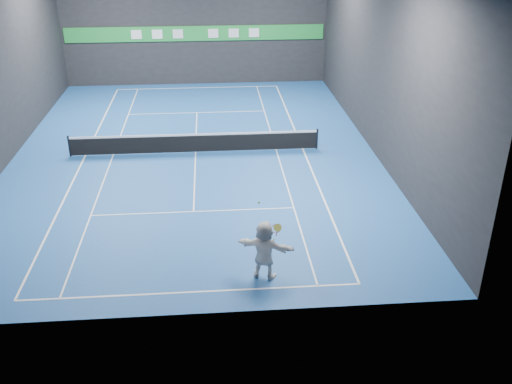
{
  "coord_description": "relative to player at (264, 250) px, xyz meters",
  "views": [
    {
      "loc": [
        0.85,
        -26.95,
        10.91
      ],
      "look_at": [
        2.43,
        -7.85,
        1.5
      ],
      "focal_mm": 40.0,
      "sensor_mm": 36.0,
      "label": 1
    }
  ],
  "objects": [
    {
      "name": "tennis_racket",
      "position": [
        0.36,
        0.05,
        0.69
      ],
      "size": [
        0.44,
        0.3,
        0.72
      ],
      "color": "red",
      "rests_on": "player"
    },
    {
      "name": "sponsor_banner",
      "position": [
        -2.43,
        24.13,
        2.47
      ],
      "size": [
        17.64,
        0.11,
        1.0
      ],
      "color": "green",
      "rests_on": "wall_back"
    },
    {
      "name": "sideline_singles_right",
      "position": [
        1.68,
        11.2,
        -1.03
      ],
      "size": [
        0.06,
        23.78,
        0.01
      ],
      "primitive_type": "cube",
      "color": "white",
      "rests_on": "ground"
    },
    {
      "name": "service_line_near",
      "position": [
        -2.43,
        4.8,
        -1.03
      ],
      "size": [
        8.23,
        0.06,
        0.01
      ],
      "primitive_type": "cube",
      "color": "white",
      "rests_on": "ground"
    },
    {
      "name": "sideline_singles_left",
      "position": [
        -6.54,
        11.2,
        -1.03
      ],
      "size": [
        0.06,
        23.78,
        0.01
      ],
      "primitive_type": "cube",
      "color": "white",
      "rests_on": "ground"
    },
    {
      "name": "wall_front",
      "position": [
        -2.43,
        -1.8,
        3.47
      ],
      "size": [
        18.0,
        0.1,
        9.0
      ],
      "primitive_type": "cube",
      "color": "black",
      "rests_on": "ground"
    },
    {
      "name": "center_service_line",
      "position": [
        -2.43,
        11.2,
        -1.03
      ],
      "size": [
        0.06,
        12.8,
        0.01
      ],
      "primitive_type": "cube",
      "color": "white",
      "rests_on": "ground"
    },
    {
      "name": "tennis_ball",
      "position": [
        -0.17,
        0.11,
        1.69
      ],
      "size": [
        0.07,
        0.07,
        0.07
      ],
      "primitive_type": "sphere",
      "color": "#B2D523",
      "rests_on": "player"
    },
    {
      "name": "baseline_far",
      "position": [
        -2.43,
        23.09,
        -1.03
      ],
      "size": [
        10.98,
        0.08,
        0.01
      ],
      "primitive_type": "cube",
      "color": "white",
      "rests_on": "ground"
    },
    {
      "name": "tennis_net",
      "position": [
        -2.43,
        11.2,
        -0.49
      ],
      "size": [
        12.5,
        0.1,
        1.07
      ],
      "color": "black",
      "rests_on": "ground"
    },
    {
      "name": "service_line_far",
      "position": [
        -2.43,
        17.6,
        -1.03
      ],
      "size": [
        8.23,
        0.06,
        0.01
      ],
      "primitive_type": "cube",
      "color": "white",
      "rests_on": "ground"
    },
    {
      "name": "wall_right",
      "position": [
        6.57,
        11.2,
        3.47
      ],
      "size": [
        0.1,
        26.0,
        9.0
      ],
      "primitive_type": "cube",
      "color": "black",
      "rests_on": "ground"
    },
    {
      "name": "wall_back",
      "position": [
        -2.43,
        24.2,
        3.47
      ],
      "size": [
        18.0,
        0.1,
        9.0
      ],
      "primitive_type": "cube",
      "color": "black",
      "rests_on": "ground"
    },
    {
      "name": "baseline_near",
      "position": [
        -2.43,
        -0.69,
        -1.03
      ],
      "size": [
        10.98,
        0.08,
        0.01
      ],
      "primitive_type": "cube",
      "color": "white",
      "rests_on": "ground"
    },
    {
      "name": "sideline_doubles_right",
      "position": [
        3.06,
        11.2,
        -1.03
      ],
      "size": [
        0.08,
        23.78,
        0.01
      ],
      "primitive_type": "cube",
      "color": "white",
      "rests_on": "ground"
    },
    {
      "name": "sideline_doubles_left",
      "position": [
        -7.92,
        11.2,
        -1.03
      ],
      "size": [
        0.08,
        23.78,
        0.01
      ],
      "primitive_type": "cube",
      "color": "white",
      "rests_on": "ground"
    },
    {
      "name": "player",
      "position": [
        0.0,
        0.0,
        0.0
      ],
      "size": [
        2.0,
        1.29,
        2.06
      ],
      "primitive_type": "imported",
      "rotation": [
        0.0,
        0.0,
        2.75
      ],
      "color": "white",
      "rests_on": "ground"
    },
    {
      "name": "ground",
      "position": [
        -2.43,
        11.2,
        -1.03
      ],
      "size": [
        26.0,
        26.0,
        0.0
      ],
      "primitive_type": "plane",
      "color": "#1C4F9A",
      "rests_on": "ground"
    }
  ]
}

